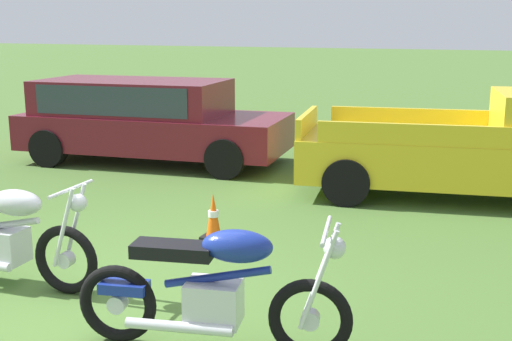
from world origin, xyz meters
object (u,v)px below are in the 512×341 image
at_px(motorcycle_silver, 3,236).
at_px(traffic_cone, 213,218).
at_px(motorcycle_blue, 214,290).
at_px(car_burgundy, 144,114).
at_px(pickup_truck_yellow, 508,146).

xyz_separation_m(motorcycle_silver, traffic_cone, (1.19, 1.96, -0.24)).
bearing_deg(motorcycle_blue, motorcycle_silver, 158.65).
bearing_deg(car_burgundy, motorcycle_blue, -60.11).
distance_m(motorcycle_blue, car_burgundy, 7.06).
height_order(motorcycle_silver, traffic_cone, motorcycle_silver).
relative_size(pickup_truck_yellow, traffic_cone, 10.16).
xyz_separation_m(motorcycle_silver, car_burgundy, (-1.80, 5.31, 0.36)).
relative_size(car_burgundy, traffic_cone, 9.07).
bearing_deg(car_burgundy, traffic_cone, -54.48).
bearing_deg(motorcycle_blue, car_burgundy, 114.21).
relative_size(motorcycle_silver, traffic_cone, 3.86).
bearing_deg(traffic_cone, car_burgundy, 131.71).
bearing_deg(car_burgundy, motorcycle_silver, -77.47).
distance_m(motorcycle_silver, traffic_cone, 2.30).
xyz_separation_m(motorcycle_blue, car_burgundy, (-4.15, 5.70, 0.35)).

